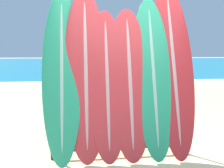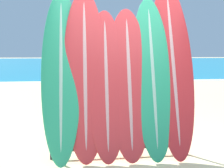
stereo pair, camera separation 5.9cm
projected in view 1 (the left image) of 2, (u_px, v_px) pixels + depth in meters
name	position (u px, v px, depth m)	size (l,w,h in m)	color
ground_plane	(144.00, 166.00, 3.34)	(160.00, 160.00, 0.00)	beige
ocean_water	(82.00, 62.00, 42.06)	(120.00, 60.00, 0.01)	teal
surfboard_rack	(120.00, 122.00, 3.61)	(1.89, 0.04, 0.90)	#28282D
surfboard_slot_0	(62.00, 74.00, 3.48)	(0.53, 0.80, 2.32)	#289E70
surfboard_slot_1	(86.00, 74.00, 3.51)	(0.59, 0.67, 2.33)	red
surfboard_slot_2	(107.00, 84.00, 3.53)	(0.54, 0.65, 2.05)	red
surfboard_slot_3	(130.00, 82.00, 3.58)	(0.60, 0.67, 2.08)	red
surfboard_slot_4	(153.00, 76.00, 3.64)	(0.55, 0.77, 2.25)	#289E70
surfboard_slot_5	(173.00, 66.00, 3.72)	(0.59, 0.87, 2.51)	red
person_near_water	(58.00, 67.00, 10.83)	(0.28, 0.24, 1.61)	#A87A5B
person_mid_beach	(72.00, 71.00, 8.36)	(0.21, 0.26, 1.56)	#A87A5B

